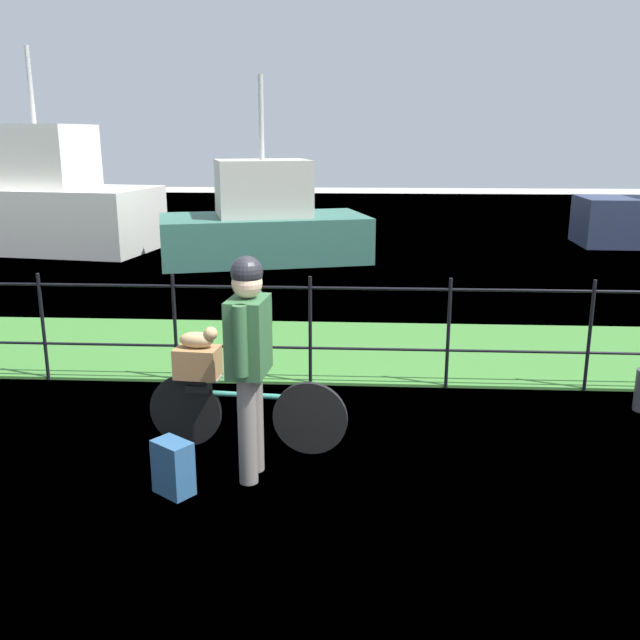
{
  "coord_description": "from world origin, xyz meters",
  "views": [
    {
      "loc": [
        -0.19,
        -4.49,
        2.5
      ],
      "look_at": [
        -0.55,
        1.51,
        0.9
      ],
      "focal_mm": 39.17,
      "sensor_mm": 36.0,
      "label": 1
    }
  ],
  "objects_px": {
    "terrier_dog": "(199,339)",
    "backpack_on_paving": "(173,467)",
    "moored_boat_near": "(263,224)",
    "cyclist_person": "(249,349)",
    "wooden_crate": "(198,362)",
    "bicycle_main": "(244,412)",
    "moored_boat_far": "(42,204)"
  },
  "relations": [
    {
      "from": "terrier_dog",
      "to": "backpack_on_paving",
      "type": "bearing_deg",
      "value": -92.92
    },
    {
      "from": "bicycle_main",
      "to": "moored_boat_near",
      "type": "bearing_deg",
      "value": 96.83
    },
    {
      "from": "wooden_crate",
      "to": "moored_boat_near",
      "type": "height_order",
      "value": "moored_boat_near"
    },
    {
      "from": "cyclist_person",
      "to": "moored_boat_near",
      "type": "xyz_separation_m",
      "value": [
        -1.19,
        9.32,
        -0.27
      ]
    },
    {
      "from": "moored_boat_near",
      "to": "moored_boat_far",
      "type": "relative_size",
      "value": 0.88
    },
    {
      "from": "terrier_dog",
      "to": "cyclist_person",
      "type": "bearing_deg",
      "value": -46.15
    },
    {
      "from": "cyclist_person",
      "to": "terrier_dog",
      "type": "bearing_deg",
      "value": 133.85
    },
    {
      "from": "wooden_crate",
      "to": "terrier_dog",
      "type": "bearing_deg",
      "value": -5.5
    },
    {
      "from": "cyclist_person",
      "to": "backpack_on_paving",
      "type": "xyz_separation_m",
      "value": [
        -0.52,
        -0.3,
        -0.8
      ]
    },
    {
      "from": "backpack_on_paving",
      "to": "moored_boat_far",
      "type": "relative_size",
      "value": 0.08
    },
    {
      "from": "cyclist_person",
      "to": "backpack_on_paving",
      "type": "relative_size",
      "value": 4.21
    },
    {
      "from": "bicycle_main",
      "to": "backpack_on_paving",
      "type": "distance_m",
      "value": 0.86
    },
    {
      "from": "bicycle_main",
      "to": "backpack_on_paving",
      "type": "xyz_separation_m",
      "value": [
        -0.39,
        -0.76,
        -0.12
      ]
    },
    {
      "from": "terrier_dog",
      "to": "backpack_on_paving",
      "type": "xyz_separation_m",
      "value": [
        -0.04,
        -0.79,
        -0.73
      ]
    },
    {
      "from": "wooden_crate",
      "to": "terrier_dog",
      "type": "xyz_separation_m",
      "value": [
        0.02,
        -0.0,
        0.2
      ]
    },
    {
      "from": "wooden_crate",
      "to": "cyclist_person",
      "type": "relative_size",
      "value": 0.2
    },
    {
      "from": "bicycle_main",
      "to": "cyclist_person",
      "type": "bearing_deg",
      "value": -74.6
    },
    {
      "from": "terrier_dog",
      "to": "moored_boat_far",
      "type": "bearing_deg",
      "value": 120.25
    },
    {
      "from": "bicycle_main",
      "to": "wooden_crate",
      "type": "distance_m",
      "value": 0.55
    },
    {
      "from": "bicycle_main",
      "to": "terrier_dog",
      "type": "relative_size",
      "value": 5.12
    },
    {
      "from": "moored_boat_far",
      "to": "terrier_dog",
      "type": "bearing_deg",
      "value": -59.75
    },
    {
      "from": "wooden_crate",
      "to": "moored_boat_far",
      "type": "distance_m",
      "value": 11.49
    },
    {
      "from": "cyclist_person",
      "to": "backpack_on_paving",
      "type": "height_order",
      "value": "cyclist_person"
    },
    {
      "from": "terrier_dog",
      "to": "moored_boat_near",
      "type": "bearing_deg",
      "value": 94.6
    },
    {
      "from": "bicycle_main",
      "to": "moored_boat_near",
      "type": "height_order",
      "value": "moored_boat_near"
    },
    {
      "from": "bicycle_main",
      "to": "backpack_on_paving",
      "type": "relative_size",
      "value": 4.1
    },
    {
      "from": "backpack_on_paving",
      "to": "moored_boat_near",
      "type": "bearing_deg",
      "value": 130.19
    },
    {
      "from": "terrier_dog",
      "to": "moored_boat_near",
      "type": "height_order",
      "value": "moored_boat_near"
    },
    {
      "from": "moored_boat_far",
      "to": "wooden_crate",
      "type": "bearing_deg",
      "value": -59.85
    },
    {
      "from": "terrier_dog",
      "to": "moored_boat_near",
      "type": "distance_m",
      "value": 8.85
    },
    {
      "from": "bicycle_main",
      "to": "moored_boat_near",
      "type": "xyz_separation_m",
      "value": [
        -1.06,
        8.86,
        0.41
      ]
    },
    {
      "from": "bicycle_main",
      "to": "cyclist_person",
      "type": "height_order",
      "value": "cyclist_person"
    }
  ]
}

